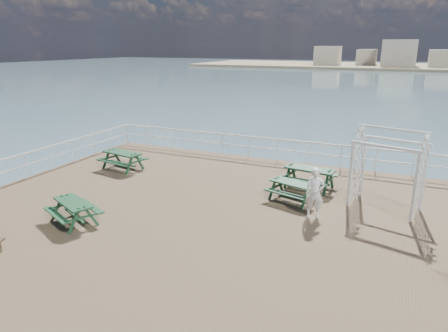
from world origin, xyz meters
TOP-DOWN VIEW (x-y plane):
  - ground at (0.00, 0.00)m, footprint 18.00×14.00m
  - sea_backdrop at (12.54, 134.07)m, footprint 300.00×300.00m
  - railing at (-0.07, 2.57)m, footprint 17.77×13.76m
  - picnic_table_a at (-5.99, 2.72)m, footprint 2.05×1.76m
  - picnic_table_b at (1.96, 2.13)m, footprint 1.91×1.70m
  - picnic_table_c at (2.21, 3.71)m, footprint 2.07×1.76m
  - picnic_table_d at (-3.82, -2.49)m, footprint 2.01×1.85m
  - trellis_arbor at (5.00, 2.74)m, footprint 2.48×1.73m
  - person at (2.97, 1.01)m, footprint 0.68×0.53m

SIDE VIEW (x-z plane):
  - sea_backdrop at x=12.54m, z-range -5.11..4.09m
  - ground at x=0.00m, z-range -0.30..0.00m
  - picnic_table_b at x=1.96m, z-range 0.11..0.89m
  - picnic_table_d at x=-3.82m, z-range 0.11..0.90m
  - picnic_table_a at x=-5.99m, z-range 0.12..1.01m
  - picnic_table_c at x=2.21m, z-range 0.13..1.04m
  - person at x=2.97m, z-range 0.00..1.66m
  - railing at x=-0.07m, z-range 0.32..1.42m
  - trellis_arbor at x=5.00m, z-range -0.16..2.64m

